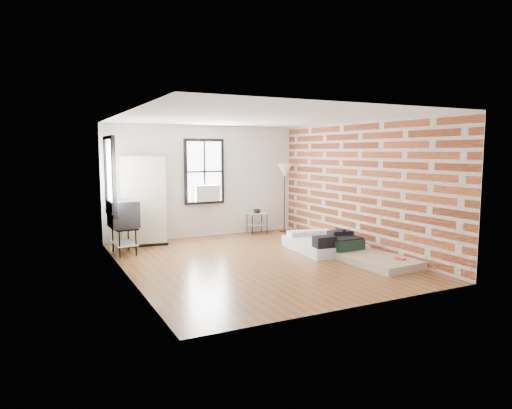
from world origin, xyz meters
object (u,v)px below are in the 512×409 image
floor_lamp (285,173)px  mattress_main (324,244)px  wardrobe (143,201)px  side_table (257,217)px  tv_stand (124,216)px  mattress_bare (365,255)px

floor_lamp → mattress_main: bearing=-99.5°
wardrobe → side_table: bearing=9.2°
side_table → floor_lamp: floor_lamp is taller
mattress_main → wardrobe: 4.24m
floor_lamp → tv_stand: bearing=-169.7°
mattress_bare → floor_lamp: bearing=83.3°
wardrobe → side_table: wardrobe is taller
mattress_main → mattress_bare: size_ratio=0.95×
mattress_main → floor_lamp: 2.84m
wardrobe → tv_stand: (-0.59, -0.79, -0.21)m
wardrobe → mattress_bare: bearing=-37.5°
mattress_bare → floor_lamp: (0.23, 3.59, 1.45)m
mattress_bare → floor_lamp: size_ratio=1.04×
tv_stand → wardrobe: bearing=51.0°
mattress_main → tv_stand: size_ratio=1.60×
wardrobe → tv_stand: wardrobe is taller
wardrobe → tv_stand: bearing=-118.9°
mattress_main → tv_stand: tv_stand is taller
tv_stand → mattress_bare: bearing=-36.3°
mattress_bare → side_table: bearing=95.6°
tv_stand → floor_lamp: bearing=8.1°
mattress_bare → wardrobe: size_ratio=0.93×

